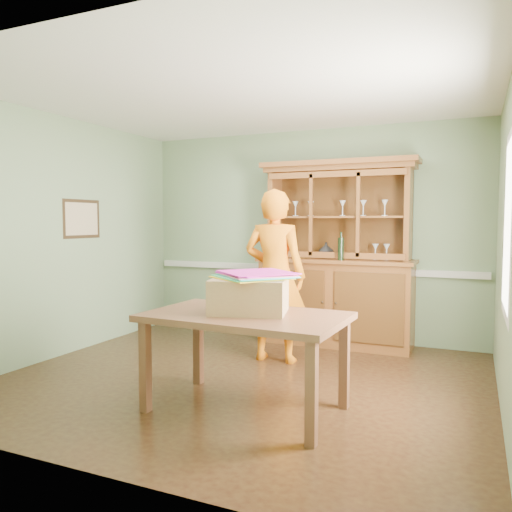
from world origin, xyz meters
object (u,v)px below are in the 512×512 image
at_px(person, 275,276).
at_px(dining_table, 246,325).
at_px(china_hutch, 336,280).
at_px(cardboard_box, 249,296).

bearing_deg(person, dining_table, 99.56).
xyz_separation_m(china_hutch, cardboard_box, (-0.10, -2.39, 0.13)).
relative_size(china_hutch, dining_table, 1.40).
xyz_separation_m(dining_table, person, (-0.31, 1.43, 0.24)).
height_order(cardboard_box, person, person).
xyz_separation_m(cardboard_box, person, (-0.32, 1.38, 0.01)).
relative_size(china_hutch, person, 1.21).
height_order(china_hutch, cardboard_box, china_hutch).
bearing_deg(china_hutch, person, -112.48).
distance_m(china_hutch, cardboard_box, 2.39).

